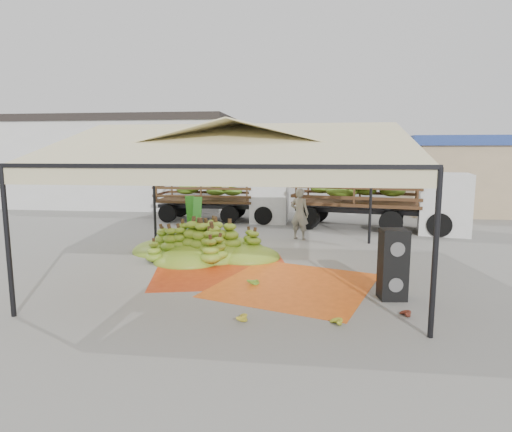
# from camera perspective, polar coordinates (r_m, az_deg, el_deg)

# --- Properties ---
(ground) EXTENTS (90.00, 90.00, 0.00)m
(ground) POSITION_cam_1_polar(r_m,az_deg,el_deg) (12.09, -1.84, -7.13)
(ground) COLOR slate
(ground) RESTS_ON ground
(canopy_tent) EXTENTS (8.10, 8.10, 4.00)m
(canopy_tent) POSITION_cam_1_polar(r_m,az_deg,el_deg) (11.65, -1.91, 8.72)
(canopy_tent) COLOR black
(canopy_tent) RESTS_ON ground
(building_white) EXTENTS (14.30, 6.30, 5.40)m
(building_white) POSITION_cam_1_polar(r_m,az_deg,el_deg) (28.12, -17.88, 6.93)
(building_white) COLOR silver
(building_white) RESTS_ON ground
(building_tan) EXTENTS (6.30, 5.30, 4.10)m
(building_tan) POSITION_cam_1_polar(r_m,az_deg,el_deg) (25.86, 25.65, 5.00)
(building_tan) COLOR tan
(building_tan) RESTS_ON ground
(tarp_left) EXTENTS (4.38, 4.25, 0.01)m
(tarp_left) POSITION_cam_1_polar(r_m,az_deg,el_deg) (12.00, -4.46, -7.24)
(tarp_left) COLOR #C94012
(tarp_left) RESTS_ON ground
(tarp_right) EXTENTS (4.52, 4.63, 0.01)m
(tarp_right) POSITION_cam_1_polar(r_m,az_deg,el_deg) (10.75, 5.14, -9.12)
(tarp_right) COLOR orange
(tarp_right) RESTS_ON ground
(banana_heap) EXTENTS (5.98, 5.29, 1.10)m
(banana_heap) POSITION_cam_1_polar(r_m,az_deg,el_deg) (13.71, -6.59, -2.94)
(banana_heap) COLOR #547919
(banana_heap) RESTS_ON ground
(hand_yellow_a) EXTENTS (0.56, 0.51, 0.21)m
(hand_yellow_a) POSITION_cam_1_polar(r_m,az_deg,el_deg) (8.42, 10.22, -13.56)
(hand_yellow_a) COLOR #AC9E22
(hand_yellow_a) RESTS_ON ground
(hand_yellow_b) EXTENTS (0.51, 0.43, 0.23)m
(hand_yellow_b) POSITION_cam_1_polar(r_m,az_deg,el_deg) (8.51, -2.53, -13.11)
(hand_yellow_b) COLOR #B49724
(hand_yellow_b) RESTS_ON ground
(hand_red_a) EXTENTS (0.48, 0.41, 0.20)m
(hand_red_a) POSITION_cam_1_polar(r_m,az_deg,el_deg) (9.18, 18.88, -12.03)
(hand_red_a) COLOR #5F1F15
(hand_red_a) RESTS_ON ground
(hand_red_b) EXTENTS (0.51, 0.46, 0.19)m
(hand_red_b) POSITION_cam_1_polar(r_m,az_deg,el_deg) (11.32, 16.53, -8.06)
(hand_red_b) COLOR #5E1815
(hand_red_b) RESTS_ON ground
(hand_green) EXTENTS (0.60, 0.60, 0.21)m
(hand_green) POSITION_cam_1_polar(r_m,az_deg,el_deg) (10.77, -0.54, -8.49)
(hand_green) COLOR #356E16
(hand_green) RESTS_ON ground
(hanging_bunches) EXTENTS (4.74, 0.24, 0.20)m
(hanging_bunches) POSITION_cam_1_polar(r_m,az_deg,el_deg) (13.15, 1.54, 5.72)
(hanging_bunches) COLOR #3A6F17
(hanging_bunches) RESTS_ON ground
(speaker_stack) EXTENTS (0.63, 0.56, 1.58)m
(speaker_stack) POSITION_cam_1_polar(r_m,az_deg,el_deg) (10.00, 17.80, -6.15)
(speaker_stack) COLOR black
(speaker_stack) RESTS_ON ground
(banana_leaves) EXTENTS (0.96, 1.36, 3.70)m
(banana_leaves) POSITION_cam_1_polar(r_m,az_deg,el_deg) (14.49, -8.47, -4.60)
(banana_leaves) COLOR #22751F
(banana_leaves) RESTS_ON ground
(vendor) EXTENTS (0.83, 0.68, 1.95)m
(vendor) POSITION_cam_1_polar(r_m,az_deg,el_deg) (16.12, 5.83, 0.30)
(vendor) COLOR gray
(vendor) RESTS_ON ground
(truck_left) EXTENTS (6.28, 2.29, 2.14)m
(truck_left) POSITION_cam_1_polar(r_m,az_deg,el_deg) (20.59, -3.74, 3.04)
(truck_left) COLOR #483518
(truck_left) RESTS_ON ground
(truck_right) EXTENTS (7.39, 3.81, 2.42)m
(truck_right) POSITION_cam_1_polar(r_m,az_deg,el_deg) (18.96, 16.90, 2.75)
(truck_right) COLOR #4C2919
(truck_right) RESTS_ON ground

